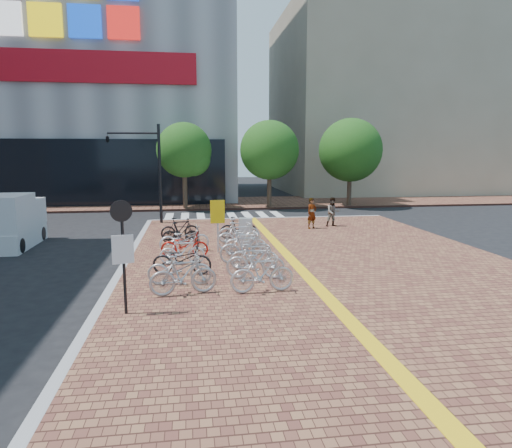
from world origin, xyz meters
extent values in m
plane|color=black|center=(0.00, 0.00, 0.00)|extent=(120.00, 120.00, 0.00)
cube|color=brown|center=(3.00, -5.00, 0.07)|extent=(14.00, 34.00, 0.15)
cube|color=yellow|center=(2.00, -5.00, 0.16)|extent=(0.40, 34.00, 0.01)
cube|color=gray|center=(-4.00, -5.00, 0.08)|extent=(0.25, 34.00, 0.15)
cube|color=gray|center=(3.00, 12.00, 0.08)|extent=(14.00, 0.25, 0.15)
cube|color=brown|center=(0.00, 21.00, 0.07)|extent=(70.00, 8.00, 0.15)
cube|color=gray|center=(-16.00, 32.00, 14.00)|extent=(36.00, 24.00, 28.00)
cube|color=gray|center=(18.00, 32.00, 9.00)|extent=(20.00, 18.00, 18.00)
cube|color=silver|center=(-3.00, 14.00, 0.01)|extent=(0.50, 4.00, 0.01)
cube|color=silver|center=(-2.00, 14.00, 0.01)|extent=(0.50, 4.00, 0.01)
cube|color=silver|center=(-1.00, 14.00, 0.01)|extent=(0.50, 4.00, 0.01)
cube|color=silver|center=(0.00, 14.00, 0.01)|extent=(0.50, 4.00, 0.01)
cube|color=silver|center=(1.00, 14.00, 0.01)|extent=(0.50, 4.00, 0.01)
cube|color=silver|center=(2.00, 14.00, 0.01)|extent=(0.50, 4.00, 0.01)
cube|color=silver|center=(3.00, 14.00, 0.01)|extent=(0.50, 4.00, 0.01)
cube|color=silver|center=(4.00, 14.00, 0.01)|extent=(0.50, 4.00, 0.01)
cylinder|color=#38281E|center=(-2.00, 17.50, 1.45)|extent=(0.32, 0.32, 2.60)
sphere|color=#194714|center=(-2.00, 17.50, 4.20)|extent=(3.80, 3.80, 3.80)
sphere|color=#194714|center=(-1.40, 17.20, 3.60)|extent=(2.40, 2.40, 2.40)
cylinder|color=#38281E|center=(4.00, 17.50, 1.45)|extent=(0.32, 0.32, 2.60)
sphere|color=#194714|center=(4.00, 17.50, 4.20)|extent=(4.20, 4.20, 4.20)
sphere|color=#194714|center=(4.60, 17.20, 3.60)|extent=(2.40, 2.40, 2.40)
cylinder|color=#38281E|center=(10.00, 17.50, 1.45)|extent=(0.32, 0.32, 2.60)
sphere|color=#194714|center=(10.00, 17.50, 4.20)|extent=(4.60, 4.60, 4.60)
sphere|color=#194714|center=(10.60, 17.20, 3.60)|extent=(2.40, 2.40, 2.40)
imported|color=#A2A3A7|center=(-1.87, -2.49, 0.71)|extent=(1.93, 0.84, 1.12)
imported|color=#ADADB2|center=(-1.99, -1.49, 0.65)|extent=(1.96, 0.86, 1.00)
imported|color=black|center=(-1.94, -0.32, 0.65)|extent=(1.97, 0.94, 1.00)
imported|color=white|center=(-1.96, 0.99, 0.63)|extent=(1.59, 0.46, 0.95)
imported|color=red|center=(-1.89, 2.16, 0.61)|extent=(1.82, 0.79, 0.93)
imported|color=silver|center=(-1.90, 3.09, 0.67)|extent=(2.09, 1.09, 1.04)
imported|color=black|center=(-2.07, 4.58, 0.62)|extent=(1.61, 0.61, 0.94)
imported|color=black|center=(-2.12, 5.57, 0.66)|extent=(1.75, 0.71, 1.02)
imported|color=#B9B9BE|center=(0.32, -2.59, 0.70)|extent=(1.87, 0.67, 1.10)
imported|color=#B5B5BA|center=(0.33, -1.18, 0.70)|extent=(1.89, 0.84, 1.10)
imported|color=#B2B2B7|center=(0.44, -0.06, 0.64)|extent=(1.66, 0.63, 0.97)
imported|color=#AEAEB3|center=(0.27, 0.83, 0.71)|extent=(1.89, 0.58, 1.13)
imported|color=white|center=(0.42, 2.21, 0.63)|extent=(1.63, 0.54, 0.97)
imported|color=silver|center=(0.30, 3.20, 0.72)|extent=(1.96, 0.91, 1.14)
imported|color=#BABABF|center=(0.41, 4.42, 0.69)|extent=(1.82, 0.57, 1.08)
imported|color=black|center=(0.50, 5.50, 0.66)|extent=(1.70, 0.49, 1.02)
imported|color=gray|center=(4.55, 7.79, 0.94)|extent=(0.69, 0.60, 1.59)
imported|color=#525869|center=(5.84, 8.31, 0.92)|extent=(0.75, 0.59, 1.54)
cube|color=silver|center=(0.64, 3.90, 0.74)|extent=(0.61, 0.50, 1.17)
cylinder|color=#B7B7BC|center=(-0.60, 2.79, 1.16)|extent=(0.09, 0.09, 2.01)
cube|color=yellow|center=(-0.60, 2.73, 1.77)|extent=(0.56, 0.13, 0.89)
cylinder|color=black|center=(-3.25, -3.80, 1.53)|extent=(0.09, 0.09, 2.77)
cylinder|color=black|center=(-3.25, -3.85, 2.69)|extent=(0.51, 0.18, 0.52)
cube|color=silver|center=(-3.25, -3.85, 1.76)|extent=(0.50, 0.18, 0.69)
cylinder|color=black|center=(-3.27, 10.97, 2.86)|extent=(0.16, 0.16, 5.42)
cylinder|color=black|center=(-4.63, 10.97, 5.07)|extent=(2.71, 0.11, 0.11)
imported|color=black|center=(-5.98, 10.97, 4.80)|extent=(0.24, 1.12, 0.45)
cube|color=silver|center=(-9.26, 5.84, 0.40)|extent=(1.73, 4.02, 0.80)
cube|color=silver|center=(-9.28, 6.99, 1.38)|extent=(1.71, 1.71, 1.16)
cube|color=silver|center=(-9.25, 5.13, 1.51)|extent=(1.81, 2.51, 1.60)
cylinder|color=black|center=(-10.03, 7.25, 0.31)|extent=(0.20, 0.62, 0.62)
cylinder|color=black|center=(-8.52, 7.27, 0.31)|extent=(0.20, 0.62, 0.62)
cylinder|color=black|center=(-8.49, 4.42, 0.31)|extent=(0.20, 0.62, 0.62)
camera|label=1|loc=(-1.62, -14.81, 4.05)|focal=32.00mm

